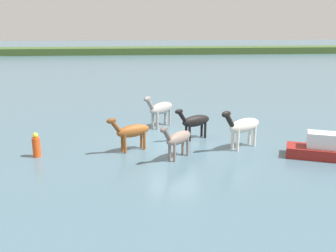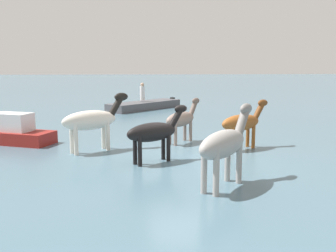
{
  "view_description": "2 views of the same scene",
  "coord_description": "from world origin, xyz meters",
  "views": [
    {
      "loc": [
        -2.01,
        -19.39,
        6.02
      ],
      "look_at": [
        -0.3,
        -0.01,
        0.82
      ],
      "focal_mm": 42.27,
      "sensor_mm": 36.0,
      "label": 1
    },
    {
      "loc": [
        1.68,
        11.79,
        3.03
      ],
      "look_at": [
        0.6,
        -0.81,
        0.97
      ],
      "focal_mm": 40.27,
      "sensor_mm": 36.0,
      "label": 2
    }
  ],
  "objects": [
    {
      "name": "ground_plane",
      "position": [
        0.0,
        0.0,
        0.0
      ],
      "size": [
        216.61,
        216.61,
        0.0
      ],
      "primitive_type": "plane",
      "color": "#476675"
    },
    {
      "name": "distant_shoreline",
      "position": [
        0.0,
        55.67,
        0.0
      ],
      "size": [
        194.94,
        6.0,
        2.4
      ],
      "primitive_type": "cube",
      "color": "#3B5426",
      "rests_on": "ground_plane"
    },
    {
      "name": "horse_dark_mare",
      "position": [
        1.13,
        0.31,
        0.96
      ],
      "size": [
        2.11,
        1.45,
        1.75
      ],
      "rotation": [
        0.0,
        0.0,
        3.68
      ],
      "color": "black",
      "rests_on": "ground_plane"
    },
    {
      "name": "horse_chestnut_trailing",
      "position": [
        -2.14,
        -1.34,
        0.96
      ],
      "size": [
        2.13,
        1.41,
        1.75
      ],
      "rotation": [
        0.0,
        0.0,
        3.65
      ],
      "color": "brown",
      "rests_on": "ground_plane"
    },
    {
      "name": "horse_mid_herd",
      "position": [
        -0.49,
        2.88,
        1.11
      ],
      "size": [
        2.0,
        2.21,
        2.01
      ],
      "rotation": [
        0.0,
        0.0,
        4.0
      ],
      "color": "#9E9993",
      "rests_on": "ground_plane"
    },
    {
      "name": "horse_dun_straggler",
      "position": [
        3.21,
        -1.39,
        1.11
      ],
      "size": [
        2.39,
        1.76,
        2.02
      ],
      "rotation": [
        0.0,
        0.0,
        3.72
      ],
      "color": "silver",
      "rests_on": "ground_plane"
    },
    {
      "name": "horse_lead",
      "position": [
        -0.09,
        -2.62,
        0.94
      ],
      "size": [
        1.71,
        1.85,
        1.7
      ],
      "rotation": [
        0.0,
        0.0,
        3.98
      ],
      "color": "gray",
      "rests_on": "ground_plane"
    },
    {
      "name": "boat_launch_far",
      "position": [
        6.91,
        -3.31,
        0.31
      ],
      "size": [
        4.47,
        2.75,
        1.33
      ],
      "rotation": [
        0.0,
        0.0,
        2.75
      ],
      "color": "maroon",
      "rests_on": "ground_plane"
    },
    {
      "name": "buoy_channel_marker",
      "position": [
        -6.47,
        -1.82,
        0.51
      ],
      "size": [
        0.36,
        0.36,
        1.14
      ],
      "color": "#E54C19",
      "rests_on": "ground_plane"
    }
  ]
}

